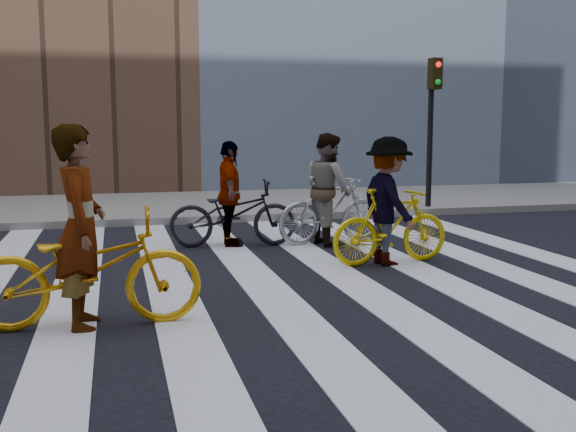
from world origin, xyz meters
name	(u,v)px	position (x,y,z in m)	size (l,w,h in m)	color
ground	(302,278)	(0.00, 0.00, 0.00)	(100.00, 100.00, 0.00)	black
sidewalk_far	(215,205)	(0.00, 7.50, 0.07)	(100.00, 5.00, 0.15)	gray
zebra_crosswalk	(302,278)	(0.00, 0.00, 0.01)	(8.25, 10.00, 0.01)	silver
traffic_signal	(432,108)	(4.40, 5.32, 2.28)	(0.22, 0.42, 3.33)	black
bike_yellow_left	(88,269)	(-2.54, -1.46, 0.57)	(0.75, 2.15, 1.13)	#F4A60D
bike_silver_mid	(331,210)	(1.14, 2.32, 0.56)	(0.52, 1.85, 1.11)	#B0B4BA
bike_yellow_right	(391,226)	(1.44, 0.54, 0.53)	(0.50, 1.77, 1.07)	yellow
bike_dark_rear	(233,214)	(-0.45, 2.46, 0.53)	(0.70, 2.01, 1.06)	black
rider_left	(80,227)	(-2.59, -1.46, 0.97)	(0.71, 0.47, 1.94)	slate
rider_mid	(328,189)	(1.09, 2.32, 0.90)	(0.88, 0.68, 1.81)	slate
rider_right	(388,201)	(1.39, 0.54, 0.89)	(1.15, 0.66, 1.77)	slate
rider_rear	(230,194)	(-0.50, 2.46, 0.84)	(0.99, 0.41, 1.68)	slate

